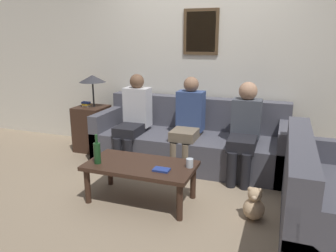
{
  "coord_description": "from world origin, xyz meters",
  "views": [
    {
      "loc": [
        1.13,
        -3.47,
        1.64
      ],
      "look_at": [
        -0.09,
        -0.1,
        0.66
      ],
      "focal_mm": 35.0,
      "sensor_mm": 36.0,
      "label": 1
    }
  ],
  "objects_px": {
    "person_left": "(134,116)",
    "person_right": "(245,127)",
    "couch_side": "(333,206)",
    "coffee_table": "(141,169)",
    "person_middle": "(188,120)",
    "wine_bottle": "(97,152)",
    "drinking_glass": "(190,163)",
    "teddy_bear": "(254,205)",
    "couch_main": "(190,141)"
  },
  "relations": [
    {
      "from": "coffee_table",
      "to": "person_middle",
      "type": "relative_size",
      "value": 0.95
    },
    {
      "from": "person_middle",
      "to": "person_right",
      "type": "distance_m",
      "value": 0.72
    },
    {
      "from": "drinking_glass",
      "to": "person_middle",
      "type": "relative_size",
      "value": 0.08
    },
    {
      "from": "teddy_bear",
      "to": "person_right",
      "type": "bearing_deg",
      "value": 103.61
    },
    {
      "from": "wine_bottle",
      "to": "coffee_table",
      "type": "bearing_deg",
      "value": 17.36
    },
    {
      "from": "drinking_glass",
      "to": "person_middle",
      "type": "distance_m",
      "value": 1.04
    },
    {
      "from": "couch_main",
      "to": "teddy_bear",
      "type": "distance_m",
      "value": 1.53
    },
    {
      "from": "coffee_table",
      "to": "person_right",
      "type": "relative_size",
      "value": 0.97
    },
    {
      "from": "coffee_table",
      "to": "drinking_glass",
      "type": "relative_size",
      "value": 12.53
    },
    {
      "from": "couch_side",
      "to": "coffee_table",
      "type": "distance_m",
      "value": 1.77
    },
    {
      "from": "person_middle",
      "to": "teddy_bear",
      "type": "bearing_deg",
      "value": -47.68
    },
    {
      "from": "couch_side",
      "to": "person_right",
      "type": "distance_m",
      "value": 1.4
    },
    {
      "from": "wine_bottle",
      "to": "person_left",
      "type": "relative_size",
      "value": 0.26
    },
    {
      "from": "coffee_table",
      "to": "wine_bottle",
      "type": "relative_size",
      "value": 3.61
    },
    {
      "from": "couch_main",
      "to": "person_left",
      "type": "xyz_separation_m",
      "value": [
        -0.73,
        -0.19,
        0.33
      ]
    },
    {
      "from": "teddy_bear",
      "to": "drinking_glass",
      "type": "bearing_deg",
      "value": 174.88
    },
    {
      "from": "coffee_table",
      "to": "person_middle",
      "type": "distance_m",
      "value": 1.12
    },
    {
      "from": "person_left",
      "to": "drinking_glass",
      "type": "bearing_deg",
      "value": -41.88
    },
    {
      "from": "coffee_table",
      "to": "person_left",
      "type": "xyz_separation_m",
      "value": [
        -0.55,
        1.02,
        0.27
      ]
    },
    {
      "from": "couch_side",
      "to": "person_right",
      "type": "bearing_deg",
      "value": 39.52
    },
    {
      "from": "person_right",
      "to": "teddy_bear",
      "type": "xyz_separation_m",
      "value": [
        0.23,
        -0.96,
        -0.47
      ]
    },
    {
      "from": "person_left",
      "to": "teddy_bear",
      "type": "height_order",
      "value": "person_left"
    },
    {
      "from": "wine_bottle",
      "to": "drinking_glass",
      "type": "distance_m",
      "value": 0.93
    },
    {
      "from": "wine_bottle",
      "to": "person_left",
      "type": "xyz_separation_m",
      "value": [
        -0.14,
        1.15,
        0.1
      ]
    },
    {
      "from": "coffee_table",
      "to": "wine_bottle",
      "type": "distance_m",
      "value": 0.47
    },
    {
      "from": "wine_bottle",
      "to": "person_middle",
      "type": "xyz_separation_m",
      "value": [
        0.6,
        1.2,
        0.1
      ]
    },
    {
      "from": "person_middle",
      "to": "drinking_glass",
      "type": "bearing_deg",
      "value": -72.63
    },
    {
      "from": "couch_main",
      "to": "wine_bottle",
      "type": "bearing_deg",
      "value": -113.8
    },
    {
      "from": "couch_main",
      "to": "wine_bottle",
      "type": "relative_size",
      "value": 8.18
    },
    {
      "from": "couch_side",
      "to": "person_left",
      "type": "height_order",
      "value": "person_left"
    },
    {
      "from": "couch_main",
      "to": "person_right",
      "type": "distance_m",
      "value": 0.82
    },
    {
      "from": "couch_side",
      "to": "drinking_glass",
      "type": "relative_size",
      "value": 18.55
    },
    {
      "from": "coffee_table",
      "to": "teddy_bear",
      "type": "relative_size",
      "value": 3.5
    },
    {
      "from": "person_middle",
      "to": "teddy_bear",
      "type": "distance_m",
      "value": 1.49
    },
    {
      "from": "person_left",
      "to": "person_right",
      "type": "xyz_separation_m",
      "value": [
        1.45,
        -0.03,
        -0.01
      ]
    },
    {
      "from": "person_right",
      "to": "wine_bottle",
      "type": "bearing_deg",
      "value": -139.53
    },
    {
      "from": "couch_side",
      "to": "teddy_bear",
      "type": "xyz_separation_m",
      "value": [
        -0.63,
        0.09,
        -0.15
      ]
    },
    {
      "from": "couch_side",
      "to": "coffee_table",
      "type": "bearing_deg",
      "value": 88.01
    },
    {
      "from": "drinking_glass",
      "to": "person_right",
      "type": "height_order",
      "value": "person_right"
    },
    {
      "from": "person_middle",
      "to": "couch_side",
      "type": "bearing_deg",
      "value": -35.53
    },
    {
      "from": "wine_bottle",
      "to": "person_right",
      "type": "height_order",
      "value": "person_right"
    },
    {
      "from": "person_left",
      "to": "teddy_bear",
      "type": "xyz_separation_m",
      "value": [
        1.68,
        -0.99,
        -0.48
      ]
    },
    {
      "from": "couch_main",
      "to": "teddy_bear",
      "type": "relative_size",
      "value": 7.93
    },
    {
      "from": "person_right",
      "to": "teddy_bear",
      "type": "bearing_deg",
      "value": -76.39
    },
    {
      "from": "person_left",
      "to": "person_right",
      "type": "distance_m",
      "value": 1.45
    },
    {
      "from": "person_left",
      "to": "teddy_bear",
      "type": "distance_m",
      "value": 2.01
    },
    {
      "from": "coffee_table",
      "to": "wine_bottle",
      "type": "height_order",
      "value": "wine_bottle"
    },
    {
      "from": "drinking_glass",
      "to": "person_right",
      "type": "relative_size",
      "value": 0.08
    },
    {
      "from": "couch_side",
      "to": "person_left",
      "type": "distance_m",
      "value": 2.58
    },
    {
      "from": "drinking_glass",
      "to": "person_left",
      "type": "distance_m",
      "value": 1.41
    }
  ]
}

